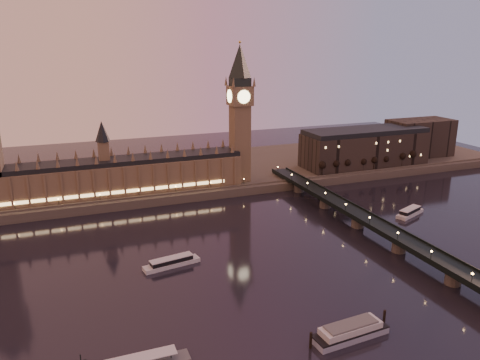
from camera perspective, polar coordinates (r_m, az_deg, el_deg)
name	(u,v)px	position (r m, az deg, el deg)	size (l,w,h in m)	color
ground	(226,264)	(241.60, -1.69, -10.25)	(700.00, 700.00, 0.00)	black
far_embankment	(195,173)	(396.84, -5.53, 0.88)	(560.00, 130.00, 6.00)	#423D35
palace_of_westminster	(114,172)	(337.78, -15.09, 0.93)	(180.00, 26.62, 52.00)	brown
big_ben	(240,105)	(351.10, -0.01, 9.10)	(17.68, 17.68, 104.00)	brown
westminster_bridge	(377,230)	(280.39, 16.34, -5.83)	(13.20, 260.00, 15.30)	black
city_block	(384,144)	(436.30, 17.09, 4.24)	(155.00, 45.00, 34.00)	black
bare_tree_0	(321,165)	(377.81, 9.85, 1.75)	(5.70, 5.70, 11.60)	black
bare_tree_1	(335,164)	(384.50, 11.51, 1.92)	(5.70, 5.70, 11.60)	black
bare_tree_2	(349,163)	(391.50, 13.12, 2.08)	(5.70, 5.70, 11.60)	black
bare_tree_3	(362,161)	(398.80, 14.67, 2.23)	(5.70, 5.70, 11.60)	black
bare_tree_4	(375,160)	(406.38, 16.17, 2.37)	(5.70, 5.70, 11.60)	black
bare_tree_5	(388,159)	(414.24, 17.61, 2.51)	(5.70, 5.70, 11.60)	black
bare_tree_6	(401,157)	(422.34, 18.99, 2.64)	(5.70, 5.70, 11.60)	black
bare_tree_7	(413,156)	(430.69, 20.32, 2.76)	(5.70, 5.70, 11.60)	black
cruise_boat_a	(172,262)	(241.58, -8.33, -9.89)	(29.68, 11.07, 4.65)	silver
cruise_boat_c	(410,212)	(325.47, 20.01, -3.70)	(25.26, 15.61, 4.92)	silver
moored_barge	(350,331)	(191.62, 13.30, -17.49)	(35.64, 10.89, 6.55)	#98A4C2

